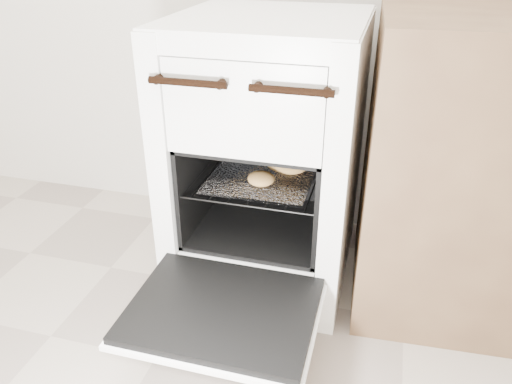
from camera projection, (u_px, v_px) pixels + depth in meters
The scene contains 5 objects.
stove at pixel (267, 160), 1.58m from camera, with size 0.55×0.61×0.84m.
oven_door at pixel (223, 312), 1.29m from camera, with size 0.49×0.38×0.03m.
oven_rack at pixel (262, 178), 1.54m from camera, with size 0.40×0.38×0.01m.
foil_sheet at pixel (261, 179), 1.52m from camera, with size 0.31×0.27×0.01m, color white.
baked_rolls at pixel (281, 167), 1.54m from camera, with size 0.19×0.24×0.05m.
Camera 1 is at (0.54, -0.20, 1.06)m, focal length 35.00 mm.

